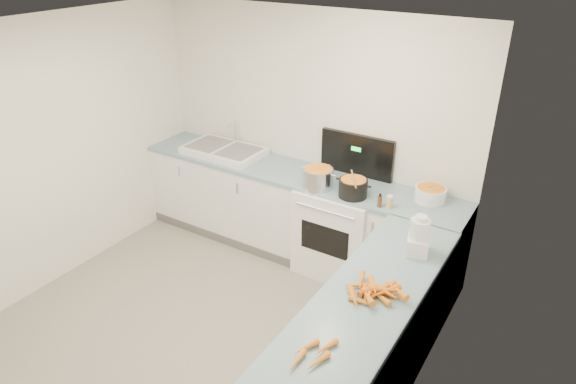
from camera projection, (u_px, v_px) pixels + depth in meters
The scene contains 19 objects.
floor at pixel (189, 345), 4.31m from camera, with size 3.50×4.00×0.00m, color gray, non-canonical shape.
ceiling at pixel (153, 40), 3.18m from camera, with size 3.50×4.00×0.00m, color silver, non-canonical shape.
wall_back at pixel (310, 134), 5.26m from camera, with size 3.50×2.50×0.00m, color silver, non-canonical shape.
wall_left at pixel (28, 164), 4.57m from camera, with size 4.00×2.50×0.00m, color silver, non-canonical shape.
wall_right at pixel (402, 296), 2.92m from camera, with size 4.00×2.50×0.00m, color silver, non-canonical shape.
counter_back at pixel (294, 212), 5.39m from camera, with size 3.50×0.62×0.94m.
counter_right at pixel (366, 347), 3.64m from camera, with size 0.62×2.20×0.94m.
stove at pixel (340, 227), 5.11m from camera, with size 0.76×0.65×1.36m.
sink at pixel (224, 150), 5.58m from camera, with size 0.86×0.52×0.31m.
steel_pot at pixel (318, 179), 4.82m from camera, with size 0.29×0.29×0.21m, color silver.
black_pot at pixel (353, 189), 4.66m from camera, with size 0.26×0.26×0.19m, color black.
wooden_spoon at pixel (354, 179), 4.62m from camera, with size 0.02×0.02×0.37m, color #AD7A47.
mixing_bowl at pixel (430, 194), 4.59m from camera, with size 0.28×0.28×0.13m, color white.
extract_bottle at pixel (380, 202), 4.49m from camera, with size 0.04×0.04×0.10m, color #593319.
spice_jar at pixel (389, 203), 4.47m from camera, with size 0.06×0.06×0.10m, color #E5B266.
food_processor at pixel (419, 237), 3.81m from camera, with size 0.20×0.22×0.32m.
carrot_pile at pixel (375, 291), 3.40m from camera, with size 0.44×0.38×0.09m.
peeled_carrots at pixel (312, 354), 2.91m from camera, with size 0.20×0.35×0.04m.
peelings at pixel (211, 142), 5.69m from camera, with size 0.22×0.27×0.01m.
Camera 1 is at (2.44, -2.33, 3.10)m, focal length 32.00 mm.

